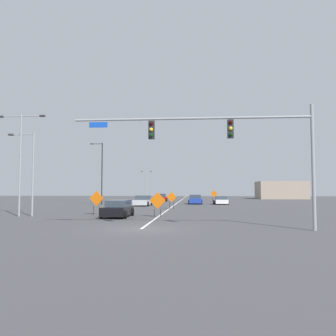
# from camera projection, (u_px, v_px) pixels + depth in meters

# --- Properties ---
(ground) EXTENTS (192.21, 192.21, 0.00)m
(ground) POSITION_uv_depth(u_px,v_px,m) (141.00, 229.00, 19.84)
(ground) COLOR #444447
(road_centre_stripe) EXTENTS (0.16, 106.78, 0.01)m
(road_centre_stripe) POSITION_uv_depth(u_px,v_px,m) (181.00, 200.00, 72.95)
(road_centre_stripe) COLOR white
(road_centre_stripe) RESTS_ON ground
(traffic_signal_assembly) EXTENTS (13.73, 0.44, 7.06)m
(traffic_signal_assembly) POSITION_uv_depth(u_px,v_px,m) (229.00, 138.00, 19.73)
(traffic_signal_assembly) COLOR gray
(traffic_signal_assembly) RESTS_ON ground
(street_lamp_mid_right) EXTENTS (2.35, 0.24, 7.11)m
(street_lamp_mid_right) POSITION_uv_depth(u_px,v_px,m) (31.00, 169.00, 29.38)
(street_lamp_mid_right) COLOR gray
(street_lamp_mid_right) RESTS_ON ground
(street_lamp_near_left) EXTENTS (1.92, 0.24, 9.27)m
(street_lamp_near_left) POSITION_uv_depth(u_px,v_px,m) (101.00, 171.00, 51.89)
(street_lamp_near_left) COLOR black
(street_lamp_near_left) RESTS_ON ground
(street_lamp_far_left) EXTENTS (3.00, 0.24, 7.09)m
(street_lamp_far_left) POSITION_uv_depth(u_px,v_px,m) (146.00, 182.00, 90.89)
(street_lamp_far_left) COLOR gray
(street_lamp_far_left) RESTS_ON ground
(street_lamp_far_right) EXTENTS (4.10, 0.24, 8.62)m
(street_lamp_far_right) POSITION_uv_depth(u_px,v_px,m) (20.00, 156.00, 29.17)
(street_lamp_far_right) COLOR gray
(street_lamp_far_right) RESTS_ON ground
(construction_sign_median_near) EXTENTS (1.37, 0.27, 2.15)m
(construction_sign_median_near) POSITION_uv_depth(u_px,v_px,m) (96.00, 199.00, 31.06)
(construction_sign_median_near) COLOR orange
(construction_sign_median_near) RESTS_ON ground
(construction_sign_left_shoulder) EXTENTS (1.30, 0.29, 2.11)m
(construction_sign_left_shoulder) POSITION_uv_depth(u_px,v_px,m) (214.00, 194.00, 63.78)
(construction_sign_left_shoulder) COLOR orange
(construction_sign_left_shoulder) RESTS_ON ground
(construction_sign_right_shoulder) EXTENTS (1.37, 0.31, 2.04)m
(construction_sign_right_shoulder) POSITION_uv_depth(u_px,v_px,m) (157.00, 202.00, 28.47)
(construction_sign_right_shoulder) COLOR orange
(construction_sign_right_shoulder) RESTS_ON ground
(construction_sign_right_lane) EXTENTS (1.16, 0.26, 1.98)m
(construction_sign_right_lane) POSITION_uv_depth(u_px,v_px,m) (172.00, 198.00, 39.74)
(construction_sign_right_lane) COLOR orange
(construction_sign_right_lane) RESTS_ON ground
(car_silver_near) EXTENTS (2.29, 4.41, 1.42)m
(car_silver_near) POSITION_uv_depth(u_px,v_px,m) (143.00, 201.00, 47.70)
(car_silver_near) COLOR #B7BABF
(car_silver_near) RESTS_ON ground
(car_blue_approaching) EXTENTS (2.12, 3.91, 1.44)m
(car_blue_approaching) POSITION_uv_depth(u_px,v_px,m) (195.00, 200.00, 53.33)
(car_blue_approaching) COLOR #1E389E
(car_blue_approaching) RESTS_ON ground
(car_red_distant) EXTENTS (2.12, 3.95, 1.43)m
(car_red_distant) POSITION_uv_depth(u_px,v_px,m) (161.00, 198.00, 65.36)
(car_red_distant) COLOR red
(car_red_distant) RESTS_ON ground
(car_black_mid) EXTENTS (2.13, 4.47, 1.38)m
(car_black_mid) POSITION_uv_depth(u_px,v_px,m) (118.00, 209.00, 28.45)
(car_black_mid) COLOR black
(car_black_mid) RESTS_ON ground
(car_white_passing) EXTENTS (2.18, 3.97, 1.25)m
(car_white_passing) POSITION_uv_depth(u_px,v_px,m) (221.00, 200.00, 52.01)
(car_white_passing) COLOR white
(car_white_passing) RESTS_ON ground
(roadside_building_east) EXTENTS (10.92, 8.57, 4.10)m
(roadside_building_east) POSITION_uv_depth(u_px,v_px,m) (281.00, 190.00, 82.23)
(roadside_building_east) COLOR gray
(roadside_building_east) RESTS_ON ground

